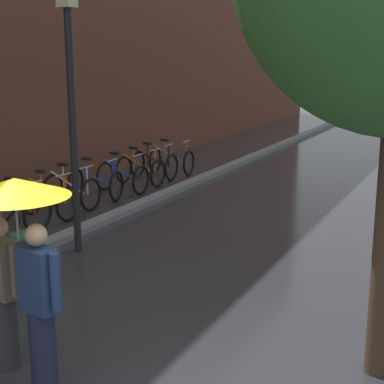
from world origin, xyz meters
TOP-DOWN VIEW (x-y plane):
  - kerb_strip at (-3.20, 10.00)m, footprint 0.30×36.00m
  - parked_bicycle_1 at (-4.44, 4.15)m, footprint 1.16×0.82m
  - parked_bicycle_2 at (-4.38, 4.97)m, footprint 1.14×0.79m
  - parked_bicycle_3 at (-4.47, 5.79)m, footprint 1.09×0.72m
  - parked_bicycle_4 at (-4.45, 6.64)m, footprint 1.17×0.85m
  - parked_bicycle_5 at (-4.30, 7.51)m, footprint 1.10×0.72m
  - parked_bicycle_6 at (-4.35, 8.41)m, footprint 1.11×0.74m
  - parked_bicycle_7 at (-4.42, 9.21)m, footprint 1.08×0.70m
  - parked_bicycle_8 at (-4.32, 9.98)m, footprint 1.12×0.76m
  - couple_under_umbrella at (-0.64, 0.12)m, footprint 1.20×1.06m
  - street_lamp_post at (-2.60, 3.55)m, footprint 0.24×0.24m
  - litter_bin at (-2.12, 1.82)m, footprint 0.44×0.44m

SIDE VIEW (x-z plane):
  - kerb_strip at x=-3.20m, z-range 0.00..0.12m
  - parked_bicycle_1 at x=-4.44m, z-range -0.10..0.86m
  - parked_bicycle_2 at x=-4.38m, z-range -0.10..0.86m
  - parked_bicycle_3 at x=-4.47m, z-range -0.10..0.86m
  - parked_bicycle_4 at x=-4.45m, z-range -0.10..0.86m
  - parked_bicycle_5 at x=-4.30m, z-range -0.10..0.86m
  - parked_bicycle_6 at x=-4.35m, z-range -0.10..0.86m
  - parked_bicycle_7 at x=-4.42m, z-range -0.10..0.86m
  - parked_bicycle_8 at x=-4.32m, z-range -0.10..0.86m
  - litter_bin at x=-2.12m, z-range 0.00..0.85m
  - couple_under_umbrella at x=-0.64m, z-range 0.31..2.38m
  - street_lamp_post at x=-2.60m, z-range 0.36..4.58m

